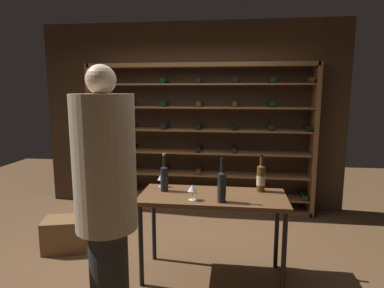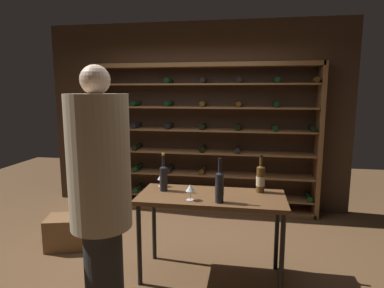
{
  "view_description": "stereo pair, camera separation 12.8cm",
  "coord_description": "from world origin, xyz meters",
  "px_view_note": "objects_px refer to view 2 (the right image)",
  "views": [
    {
      "loc": [
        0.66,
        -3.12,
        1.8
      ],
      "look_at": [
        0.24,
        0.15,
        1.26
      ],
      "focal_mm": 30.49,
      "sensor_mm": 36.0,
      "label": 1
    },
    {
      "loc": [
        0.78,
        -3.1,
        1.8
      ],
      "look_at": [
        0.24,
        0.15,
        1.26
      ],
      "focal_mm": 30.49,
      "sensor_mm": 36.0,
      "label": 2
    }
  ],
  "objects_px": {
    "tasting_table": "(211,204)",
    "wine_bottle_green_slim": "(164,178)",
    "person_bystander_red_print": "(100,194)",
    "wine_bottle_black_capsule": "(219,187)",
    "wine_crate": "(69,232)",
    "wine_glass_stemmed_center": "(161,177)",
    "wine_rack": "(203,138)",
    "wine_glass_stemmed_right": "(190,189)",
    "wine_bottle_amber_reserve": "(260,178)"
  },
  "relations": [
    {
      "from": "tasting_table",
      "to": "person_bystander_red_print",
      "type": "relative_size",
      "value": 0.7
    },
    {
      "from": "tasting_table",
      "to": "person_bystander_red_print",
      "type": "height_order",
      "value": "person_bystander_red_print"
    },
    {
      "from": "person_bystander_red_print",
      "to": "wine_glass_stemmed_right",
      "type": "bearing_deg",
      "value": 155.01
    },
    {
      "from": "wine_bottle_green_slim",
      "to": "wine_glass_stemmed_right",
      "type": "relative_size",
      "value": 2.62
    },
    {
      "from": "person_bystander_red_print",
      "to": "wine_crate",
      "type": "height_order",
      "value": "person_bystander_red_print"
    },
    {
      "from": "wine_glass_stemmed_center",
      "to": "wine_bottle_green_slim",
      "type": "bearing_deg",
      "value": -67.02
    },
    {
      "from": "wine_rack",
      "to": "wine_bottle_green_slim",
      "type": "height_order",
      "value": "wine_rack"
    },
    {
      "from": "wine_crate",
      "to": "wine_bottle_amber_reserve",
      "type": "relative_size",
      "value": 1.3
    },
    {
      "from": "wine_crate",
      "to": "wine_bottle_amber_reserve",
      "type": "xyz_separation_m",
      "value": [
        2.15,
        -0.16,
        0.78
      ]
    },
    {
      "from": "wine_rack",
      "to": "wine_crate",
      "type": "height_order",
      "value": "wine_rack"
    },
    {
      "from": "wine_rack",
      "to": "person_bystander_red_print",
      "type": "distance_m",
      "value": 2.74
    },
    {
      "from": "wine_crate",
      "to": "wine_bottle_black_capsule",
      "type": "height_order",
      "value": "wine_bottle_black_capsule"
    },
    {
      "from": "wine_rack",
      "to": "wine_glass_stemmed_right",
      "type": "relative_size",
      "value": 23.24
    },
    {
      "from": "wine_bottle_black_capsule",
      "to": "wine_glass_stemmed_center",
      "type": "distance_m",
      "value": 0.74
    },
    {
      "from": "wine_crate",
      "to": "wine_bottle_amber_reserve",
      "type": "distance_m",
      "value": 2.3
    },
    {
      "from": "wine_bottle_green_slim",
      "to": "wine_glass_stemmed_right",
      "type": "xyz_separation_m",
      "value": [
        0.31,
        -0.24,
        -0.03
      ]
    },
    {
      "from": "person_bystander_red_print",
      "to": "wine_crate",
      "type": "bearing_deg",
      "value": -131.03
    },
    {
      "from": "person_bystander_red_print",
      "to": "wine_rack",
      "type": "bearing_deg",
      "value": -177.7
    },
    {
      "from": "person_bystander_red_print",
      "to": "wine_crate",
      "type": "distance_m",
      "value": 1.85
    },
    {
      "from": "wine_bottle_black_capsule",
      "to": "wine_crate",
      "type": "bearing_deg",
      "value": 163.59
    },
    {
      "from": "person_bystander_red_print",
      "to": "tasting_table",
      "type": "bearing_deg",
      "value": 152.61
    },
    {
      "from": "wine_bottle_amber_reserve",
      "to": "wine_rack",
      "type": "bearing_deg",
      "value": 115.63
    },
    {
      "from": "wine_rack",
      "to": "wine_glass_stemmed_center",
      "type": "distance_m",
      "value": 1.63
    },
    {
      "from": "wine_glass_stemmed_center",
      "to": "tasting_table",
      "type": "bearing_deg",
      "value": -21.1
    },
    {
      "from": "wine_bottle_green_slim",
      "to": "wine_glass_stemmed_right",
      "type": "distance_m",
      "value": 0.39
    },
    {
      "from": "wine_glass_stemmed_center",
      "to": "wine_bottle_black_capsule",
      "type": "bearing_deg",
      "value": -32.08
    },
    {
      "from": "wine_bottle_amber_reserve",
      "to": "wine_glass_stemmed_center",
      "type": "xyz_separation_m",
      "value": [
        -1.0,
        0.03,
        -0.03
      ]
    },
    {
      "from": "wine_rack",
      "to": "wine_bottle_amber_reserve",
      "type": "xyz_separation_m",
      "value": [
        0.79,
        -1.64,
        -0.14
      ]
    },
    {
      "from": "wine_crate",
      "to": "wine_bottle_black_capsule",
      "type": "bearing_deg",
      "value": -16.41
    },
    {
      "from": "wine_bottle_amber_reserve",
      "to": "wine_bottle_green_slim",
      "type": "bearing_deg",
      "value": -173.42
    },
    {
      "from": "wine_bottle_green_slim",
      "to": "wine_glass_stemmed_center",
      "type": "distance_m",
      "value": 0.15
    },
    {
      "from": "wine_crate",
      "to": "wine_glass_stemmed_right",
      "type": "distance_m",
      "value": 1.77
    },
    {
      "from": "wine_rack",
      "to": "wine_glass_stemmed_right",
      "type": "height_order",
      "value": "wine_rack"
    },
    {
      "from": "wine_bottle_black_capsule",
      "to": "wine_glass_stemmed_right",
      "type": "height_order",
      "value": "wine_bottle_black_capsule"
    },
    {
      "from": "person_bystander_red_print",
      "to": "wine_glass_stemmed_center",
      "type": "xyz_separation_m",
      "value": [
        0.14,
        1.11,
        -0.16
      ]
    },
    {
      "from": "wine_bottle_black_capsule",
      "to": "wine_bottle_green_slim",
      "type": "bearing_deg",
      "value": 155.92
    },
    {
      "from": "wine_bottle_amber_reserve",
      "to": "wine_glass_stemmed_right",
      "type": "xyz_separation_m",
      "value": [
        -0.63,
        -0.34,
        -0.03
      ]
    },
    {
      "from": "tasting_table",
      "to": "wine_glass_stemmed_center",
      "type": "bearing_deg",
      "value": 158.9
    },
    {
      "from": "wine_crate",
      "to": "wine_glass_stemmed_center",
      "type": "height_order",
      "value": "wine_glass_stemmed_center"
    },
    {
      "from": "person_bystander_red_print",
      "to": "wine_bottle_amber_reserve",
      "type": "bearing_deg",
      "value": 143.12
    },
    {
      "from": "wine_bottle_black_capsule",
      "to": "wine_bottle_green_slim",
      "type": "relative_size",
      "value": 1.06
    },
    {
      "from": "wine_crate",
      "to": "wine_bottle_amber_reserve",
      "type": "bearing_deg",
      "value": -4.34
    },
    {
      "from": "wine_bottle_black_capsule",
      "to": "wine_glass_stemmed_center",
      "type": "xyz_separation_m",
      "value": [
        -0.63,
        0.39,
        -0.04
      ]
    },
    {
      "from": "wine_rack",
      "to": "wine_glass_stemmed_right",
      "type": "bearing_deg",
      "value": -85.49
    },
    {
      "from": "wine_crate",
      "to": "wine_bottle_green_slim",
      "type": "bearing_deg",
      "value": -12.57
    },
    {
      "from": "person_bystander_red_print",
      "to": "wine_glass_stemmed_center",
      "type": "distance_m",
      "value": 1.13
    },
    {
      "from": "wine_rack",
      "to": "wine_bottle_black_capsule",
      "type": "relative_size",
      "value": 8.38
    },
    {
      "from": "tasting_table",
      "to": "wine_bottle_green_slim",
      "type": "distance_m",
      "value": 0.53
    },
    {
      "from": "wine_bottle_amber_reserve",
      "to": "person_bystander_red_print",
      "type": "bearing_deg",
      "value": -136.51
    },
    {
      "from": "wine_bottle_green_slim",
      "to": "wine_glass_stemmed_center",
      "type": "bearing_deg",
      "value": 112.98
    }
  ]
}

